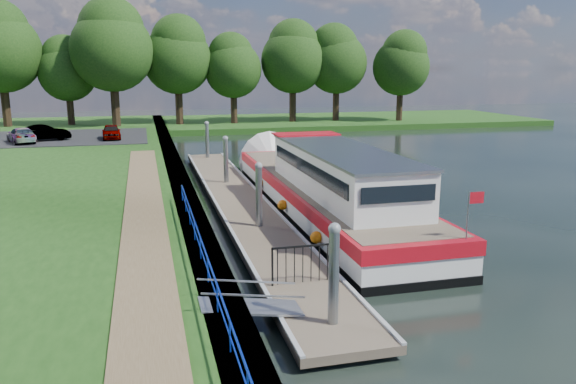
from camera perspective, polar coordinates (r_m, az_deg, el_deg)
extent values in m
plane|color=black|center=(14.76, 3.90, -13.72)|extent=(160.00, 160.00, 0.00)
cube|color=#473D2D|center=(28.27, -10.67, -0.26)|extent=(1.10, 90.00, 0.78)
cube|color=#1A3F12|center=(66.85, -0.32, 7.12)|extent=(60.00, 18.00, 0.60)
cube|color=brown|center=(21.33, -14.36, -3.46)|extent=(1.60, 40.00, 0.05)
cube|color=black|center=(51.32, -22.00, 5.17)|extent=(14.00, 12.00, 0.06)
cube|color=#0C2DBF|center=(16.41, -8.58, -5.53)|extent=(0.04, 18.00, 0.04)
cube|color=#0C2DBF|center=(16.52, -8.54, -6.68)|extent=(0.03, 18.00, 0.03)
cylinder|color=#0C2DBF|center=(11.93, -5.91, -14.34)|extent=(0.04, 0.04, 0.72)
cylinder|color=#0C2DBF|center=(13.73, -7.19, -10.65)|extent=(0.04, 0.04, 0.72)
cylinder|color=#0C2DBF|center=(15.58, -8.15, -7.83)|extent=(0.04, 0.04, 0.72)
cylinder|color=#0C2DBF|center=(17.47, -8.89, -5.60)|extent=(0.04, 0.04, 0.72)
cylinder|color=#0C2DBF|center=(19.37, -9.48, -3.81)|extent=(0.04, 0.04, 0.72)
cylinder|color=#0C2DBF|center=(21.29, -9.97, -2.34)|extent=(0.04, 0.04, 0.72)
cylinder|color=#0C2DBF|center=(23.23, -10.37, -1.12)|extent=(0.04, 0.04, 0.72)
cylinder|color=#0C2DBF|center=(25.18, -10.71, -0.08)|extent=(0.04, 0.04, 0.72)
cube|color=brown|center=(26.64, -4.88, -1.11)|extent=(2.50, 30.00, 0.24)
cube|color=#9EA0A3|center=(15.60, 2.72, -12.00)|extent=(2.30, 5.00, 0.30)
cube|color=#9EA0A3|center=(22.89, -3.18, -3.94)|extent=(2.30, 5.00, 0.30)
cube|color=#9EA0A3|center=(30.55, -6.13, 0.18)|extent=(2.30, 5.00, 0.30)
cube|color=#9EA0A3|center=(38.34, -7.89, 2.64)|extent=(2.30, 5.00, 0.30)
cube|color=#9EA0A3|center=(26.82, -2.38, -0.65)|extent=(0.12, 30.00, 0.06)
cube|color=#9EA0A3|center=(26.44, -7.43, -0.94)|extent=(0.12, 30.00, 0.06)
cylinder|color=gray|center=(13.87, 4.62, -10.51)|extent=(0.26, 0.26, 3.40)
sphere|color=gray|center=(13.30, 4.75, -3.75)|extent=(0.30, 0.30, 0.30)
cylinder|color=gray|center=(22.14, -2.96, -1.69)|extent=(0.26, 0.26, 3.40)
sphere|color=gray|center=(21.79, -3.01, 2.65)|extent=(0.30, 0.30, 0.30)
cylinder|color=gray|center=(30.83, -6.31, 2.28)|extent=(0.26, 0.26, 3.40)
sphere|color=gray|center=(30.58, -6.39, 5.41)|extent=(0.30, 0.30, 0.30)
cylinder|color=gray|center=(39.65, -8.19, 4.49)|extent=(0.26, 0.26, 3.40)
sphere|color=gray|center=(39.46, -8.27, 6.93)|extent=(0.30, 0.30, 0.30)
cube|color=#A5A8AD|center=(14.52, -3.80, -11.55)|extent=(2.58, 1.00, 0.43)
cube|color=#A5A8AD|center=(13.89, -3.45, -10.46)|extent=(2.58, 0.04, 0.41)
cube|color=#A5A8AD|center=(14.77, -4.17, -9.04)|extent=(2.58, 0.04, 0.41)
cube|color=black|center=(16.10, -1.60, -7.61)|extent=(0.05, 0.05, 1.15)
cube|color=black|center=(16.57, 4.53, -7.06)|extent=(0.05, 0.05, 1.15)
cube|color=black|center=(16.14, 1.52, -5.53)|extent=(1.85, 0.05, 0.05)
cube|color=black|center=(16.13, -1.08, -7.57)|extent=(0.02, 0.02, 1.10)
cube|color=black|center=(16.19, -0.21, -7.49)|extent=(0.02, 0.02, 1.10)
cube|color=black|center=(16.25, 0.65, -7.42)|extent=(0.02, 0.02, 1.10)
cube|color=black|center=(16.31, 1.51, -7.34)|extent=(0.02, 0.02, 1.10)
cube|color=black|center=(16.38, 2.36, -7.26)|extent=(0.02, 0.02, 1.10)
cube|color=black|center=(16.45, 3.20, -7.18)|extent=(0.02, 0.02, 1.10)
cube|color=black|center=(16.52, 4.03, -7.10)|extent=(0.02, 0.02, 1.10)
cube|color=black|center=(26.24, 3.41, -1.88)|extent=(4.00, 20.00, 0.55)
cube|color=silver|center=(26.10, 3.43, -0.60)|extent=(3.96, 19.90, 0.65)
cube|color=#AD0C17|center=(25.98, 3.44, 0.60)|extent=(4.04, 20.00, 0.48)
cube|color=brown|center=(25.93, 3.45, 1.12)|extent=(3.68, 19.20, 0.04)
cone|color=silver|center=(35.96, -1.65, 2.91)|extent=(4.00, 1.50, 4.00)
cube|color=silver|center=(23.44, 5.35, 2.07)|extent=(3.00, 11.00, 1.75)
cube|color=gray|center=(23.30, 5.39, 4.29)|extent=(3.10, 11.20, 0.10)
cube|color=black|center=(22.94, 1.78, 2.52)|extent=(0.04, 10.00, 0.55)
cube|color=black|center=(23.95, 8.79, 2.80)|extent=(0.04, 10.00, 0.55)
cube|color=black|center=(28.62, 1.61, 4.50)|extent=(2.60, 0.04, 0.55)
cube|color=black|center=(18.37, 11.19, -0.21)|extent=(2.60, 0.04, 0.55)
cube|color=#AD0C17|center=(28.19, 1.81, 5.92)|extent=(3.20, 1.60, 0.06)
cylinder|color=gray|center=(17.78, 17.80, -2.33)|extent=(0.05, 0.05, 1.50)
cube|color=#AD0C17|center=(17.79, 18.60, -0.55)|extent=(0.50, 0.02, 0.35)
sphere|color=orange|center=(19.95, 2.89, -4.63)|extent=(0.44, 0.44, 0.44)
sphere|color=orange|center=(24.59, -0.57, -1.32)|extent=(0.44, 0.44, 0.44)
sphere|color=orange|center=(29.35, -2.91, 0.93)|extent=(0.44, 0.44, 0.44)
imported|color=#594C47|center=(19.65, 5.66, 0.05)|extent=(0.53, 0.70, 1.72)
cylinder|color=#332316|center=(63.43, -26.73, 7.70)|extent=(0.83, 0.83, 4.21)
sphere|color=black|center=(63.34, -27.21, 12.54)|extent=(7.95, 7.95, 7.95)
cylinder|color=#332316|center=(63.00, -21.21, 7.65)|extent=(0.70, 0.70, 3.10)
sphere|color=black|center=(62.85, -21.50, 11.24)|extent=(5.85, 5.85, 5.85)
sphere|color=black|center=(63.04, -21.75, 12.56)|extent=(4.65, 4.65, 4.65)
cylinder|color=#332316|center=(60.09, -17.12, 8.32)|extent=(0.84, 0.84, 4.29)
sphere|color=black|center=(60.00, -17.46, 13.54)|extent=(8.10, 8.10, 8.10)
sphere|color=black|center=(60.24, -17.54, 15.46)|extent=(6.44, 6.44, 6.44)
cylinder|color=#332316|center=(62.16, -10.99, 8.54)|extent=(0.79, 0.79, 3.83)
sphere|color=black|center=(62.04, -11.18, 13.06)|extent=(7.24, 7.24, 7.24)
sphere|color=black|center=(61.88, -11.06, 14.74)|extent=(5.75, 5.75, 5.75)
cylinder|color=#332316|center=(62.56, -5.51, 8.47)|extent=(0.72, 0.72, 3.26)
sphere|color=black|center=(62.41, -5.59, 12.29)|extent=(6.16, 6.16, 6.16)
sphere|color=black|center=(62.64, -5.84, 13.69)|extent=(4.89, 4.89, 4.89)
cylinder|color=#332316|center=(64.22, 0.48, 8.86)|extent=(0.78, 0.78, 3.77)
sphere|color=black|center=(64.10, 0.49, 13.16)|extent=(7.13, 7.13, 7.13)
sphere|color=black|center=(64.41, 0.55, 14.74)|extent=(5.66, 5.66, 5.66)
cylinder|color=#332316|center=(65.76, 4.89, 8.84)|extent=(0.77, 0.77, 3.65)
sphere|color=black|center=(65.63, 4.96, 12.91)|extent=(6.89, 6.89, 6.89)
sphere|color=black|center=(65.57, 4.68, 14.42)|extent=(5.47, 5.47, 5.47)
cylinder|color=#332316|center=(66.74, 11.25, 8.60)|extent=(0.74, 0.74, 3.41)
sphere|color=black|center=(66.61, 11.41, 12.34)|extent=(6.43, 6.43, 6.43)
sphere|color=black|center=(66.53, 11.74, 13.71)|extent=(5.11, 5.11, 5.11)
imported|color=#999999|center=(48.45, -17.50, 5.87)|extent=(1.63, 3.60, 1.20)
imported|color=#999999|center=(49.19, -23.47, 5.55)|extent=(4.05, 2.33, 1.26)
imported|color=#999999|center=(48.49, -25.46, 5.23)|extent=(2.98, 4.40, 1.18)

